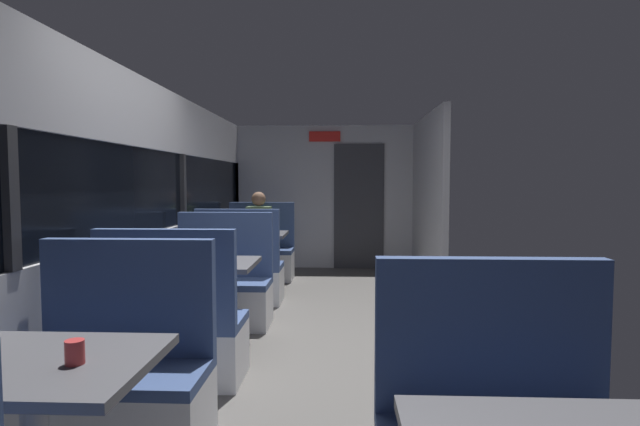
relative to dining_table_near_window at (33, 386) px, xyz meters
The scene contains 14 objects.
ground_plane 2.36m from the dining_table_near_window, 66.82° to the left, with size 3.30×9.20×0.02m, color #514F4C.
carriage_window_panel_left 2.21m from the dining_table_near_window, 104.90° to the left, with size 0.09×8.48×2.30m.
carriage_end_bulkhead 6.38m from the dining_table_near_window, 81.37° to the left, with size 2.90×0.11×2.30m.
carriage_aisle_panel_right 5.63m from the dining_table_near_window, 65.26° to the left, with size 0.08×2.40×2.30m, color #B2B2B7.
dining_table_near_window is the anchor object (origin of this frame).
bench_near_window_facing_entry 0.77m from the dining_table_near_window, 90.00° to the left, with size 0.95×0.50×1.10m.
dining_table_mid_window 2.30m from the dining_table_near_window, 90.00° to the left, with size 0.90×0.70×0.74m.
bench_mid_window_facing_end 1.63m from the dining_table_near_window, 90.00° to the left, with size 0.95×0.50×1.10m.
bench_mid_window_facing_entry 3.01m from the dining_table_near_window, 90.00° to the left, with size 0.95×0.50×1.10m.
dining_table_far_window 4.59m from the dining_table_near_window, 90.00° to the left, with size 0.90×0.70×0.74m.
bench_far_window_facing_end 3.91m from the dining_table_near_window, 90.00° to the left, with size 0.95×0.50×1.10m.
bench_far_window_facing_entry 5.30m from the dining_table_near_window, 90.00° to the left, with size 0.95×0.50×1.10m.
seated_passenger 5.22m from the dining_table_near_window, 90.00° to the left, with size 0.47×0.55×1.26m.
coffee_cup_primary 0.24m from the dining_table_near_window, 10.21° to the right, with size 0.07×0.07×0.09m.
Camera 1 is at (0.28, -3.89, 1.42)m, focal length 28.09 mm.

